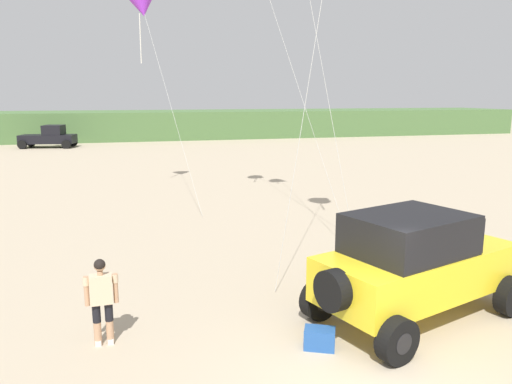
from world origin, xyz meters
TOP-DOWN VIEW (x-y plane):
  - dune_ridge at (-3.66, 48.82)m, footprint 90.00×9.58m
  - jeep at (2.04, 2.28)m, footprint 5.01×3.62m
  - person_watching at (-4.16, 2.73)m, footprint 0.62×0.31m
  - cooler_box at (-0.32, 1.57)m, footprint 0.66×0.56m
  - distant_pickup at (-10.30, 40.50)m, footprint 4.86×3.09m
  - kite_black_sled at (-2.67, 17.05)m, footprint 2.43×5.96m

SIDE VIEW (x-z plane):
  - cooler_box at x=-0.32m, z-range 0.00..0.38m
  - person_watching at x=-4.16m, z-range 0.10..1.77m
  - distant_pickup at x=-10.30m, z-range -0.05..1.93m
  - jeep at x=2.04m, z-range 0.07..2.33m
  - dune_ridge at x=-3.66m, z-range 0.00..2.86m
  - kite_black_sled at x=-2.67m, z-range 3.85..12.84m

